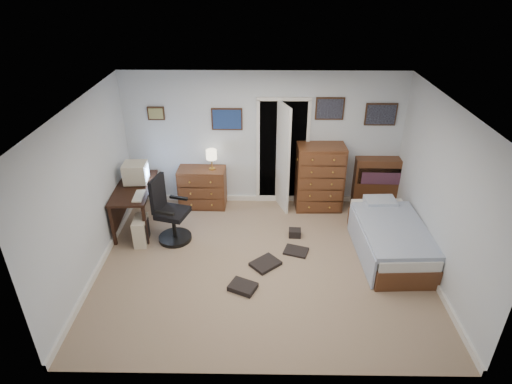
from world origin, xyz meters
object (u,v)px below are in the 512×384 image
tall_dresser (319,177)px  bed (389,238)px  computer_desk (130,196)px  office_chair (170,217)px  low_dresser (203,188)px

tall_dresser → bed: size_ratio=0.67×
computer_desk → bed: bearing=-13.4°
tall_dresser → bed: bearing=-58.5°
office_chair → bed: bearing=10.3°
bed → low_dresser: bearing=152.5°
low_dresser → bed: low_dresser is taller
office_chair → low_dresser: office_chair is taller
tall_dresser → office_chair: bearing=-159.1°
office_chair → bed: size_ratio=0.61×
bed → computer_desk: bearing=167.2°
low_dresser → bed: (3.12, -1.46, -0.10)m
office_chair → tall_dresser: tall_dresser is taller
office_chair → low_dresser: size_ratio=1.31×
computer_desk → bed: 4.36m
office_chair → bed: office_chair is taller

